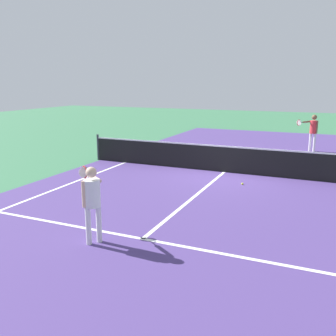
{
  "coord_description": "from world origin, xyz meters",
  "views": [
    {
      "loc": [
        3.33,
        -12.71,
        3.16
      ],
      "look_at": [
        -0.4,
        -4.18,
        1.0
      ],
      "focal_mm": 39.53,
      "sensor_mm": 36.0,
      "label": 1
    }
  ],
  "objects": [
    {
      "name": "player_near",
      "position": [
        -0.83,
        -6.94,
        0.97
      ],
      "size": [
        0.91,
        0.92,
        1.58
      ],
      "color": "white",
      "rests_on": "ground_plane"
    },
    {
      "name": "net",
      "position": [
        0.0,
        0.0,
        0.49
      ],
      "size": [
        10.9,
        0.09,
        1.07
      ],
      "color": "#33383D",
      "rests_on": "ground_plane"
    },
    {
      "name": "line_service_near",
      "position": [
        0.0,
        -6.4,
        0.0
      ],
      "size": [
        8.22,
        0.1,
        0.01
      ],
      "primitive_type": "cube",
      "color": "white",
      "rests_on": "ground_plane"
    },
    {
      "name": "tennis_ball_near_net",
      "position": [
        0.97,
        -1.44,
        0.03
      ],
      "size": [
        0.07,
        0.07,
        0.07
      ],
      "primitive_type": "sphere",
      "color": "#CCE033",
      "rests_on": "ground_plane"
    },
    {
      "name": "player_far",
      "position": [
        2.64,
        5.64,
        1.07
      ],
      "size": [
        0.9,
        1.01,
        1.71
      ],
      "color": "white",
      "rests_on": "ground_plane"
    },
    {
      "name": "court_surface_inbounds",
      "position": [
        0.0,
        0.0,
        0.0
      ],
      "size": [
        10.62,
        24.4,
        0.0
      ],
      "primitive_type": "cube",
      "color": "#4C387A",
      "rests_on": "ground_plane"
    },
    {
      "name": "ground_plane",
      "position": [
        0.0,
        0.0,
        0.0
      ],
      "size": [
        60.0,
        60.0,
        0.0
      ],
      "primitive_type": "plane",
      "color": "#38724C"
    },
    {
      "name": "line_sideline_left",
      "position": [
        -4.11,
        -5.95,
        0.0
      ],
      "size": [
        0.1,
        11.89,
        0.01
      ],
      "primitive_type": "cube",
      "color": "white",
      "rests_on": "ground_plane"
    },
    {
      "name": "line_center_service",
      "position": [
        0.0,
        -3.2,
        0.0
      ],
      "size": [
        0.1,
        6.4,
        0.01
      ],
      "primitive_type": "cube",
      "color": "white",
      "rests_on": "ground_plane"
    }
  ]
}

